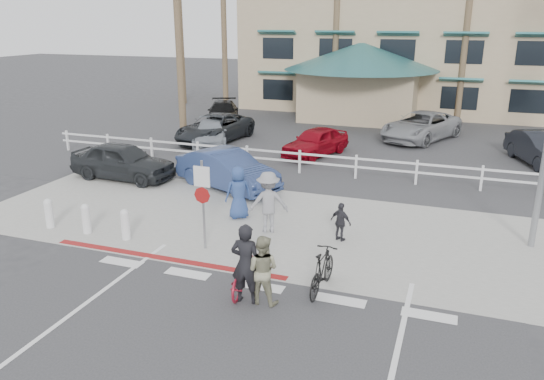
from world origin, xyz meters
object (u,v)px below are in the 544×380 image
at_px(bike_red, 243,272).
at_px(car_white_sedan, 227,170).
at_px(bike_black, 322,271).
at_px(sign_post, 203,201).
at_px(car_red_compact, 123,161).

bearing_deg(bike_red, car_white_sedan, -69.02).
bearing_deg(bike_black, bike_red, 21.75).
bearing_deg(bike_red, bike_black, -167.53).
bearing_deg(sign_post, car_red_compact, 140.68).
distance_m(bike_red, bike_black, 1.89).
xyz_separation_m(bike_red, car_white_sedan, (-3.69, 7.26, 0.26)).
bearing_deg(bike_black, sign_post, -15.37).
xyz_separation_m(sign_post, car_red_compact, (-6.24, 5.11, -0.70)).
relative_size(bike_black, car_white_sedan, 0.40).
bearing_deg(car_white_sedan, car_red_compact, 116.36).
bearing_deg(car_white_sedan, sign_post, -139.42).
xyz_separation_m(bike_black, car_red_compact, (-10.01, 6.39, 0.21)).
distance_m(bike_red, car_red_compact, 10.79).
distance_m(sign_post, bike_red, 2.89).
bearing_deg(sign_post, car_white_sedan, 107.71).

